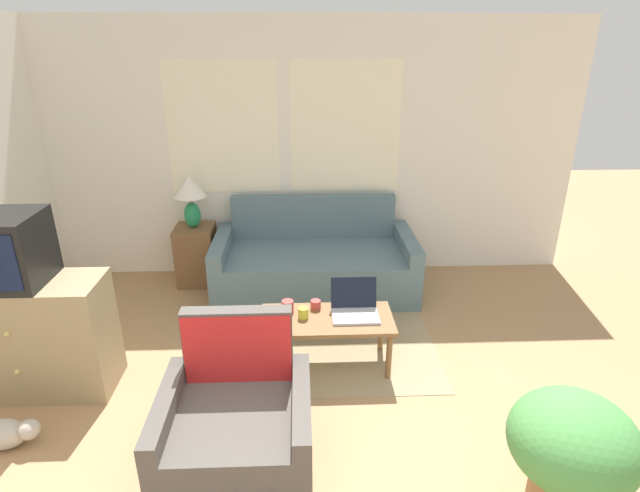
% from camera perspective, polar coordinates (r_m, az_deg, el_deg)
% --- Properties ---
extents(wall_back, '(5.89, 0.06, 2.60)m').
position_cam_1_polar(wall_back, '(5.19, -3.23, 10.68)').
color(wall_back, white).
rests_on(wall_back, ground_plane).
extents(rug, '(1.81, 2.07, 0.01)m').
position_cam_1_polar(rug, '(4.56, 0.32, -8.69)').
color(rug, '#9E8966').
rests_on(rug, ground_plane).
extents(couch, '(1.97, 0.94, 0.89)m').
position_cam_1_polar(couch, '(5.05, -0.62, -2.03)').
color(couch, slate).
rests_on(couch, ground_plane).
extents(armchair, '(0.86, 0.77, 0.90)m').
position_cam_1_polar(armchair, '(3.14, -9.43, -19.78)').
color(armchair, '#514C47').
rests_on(armchair, ground_plane).
extents(tv_dresser, '(1.09, 0.48, 0.86)m').
position_cam_1_polar(tv_dresser, '(4.12, -30.20, -8.93)').
color(tv_dresser, '#998460').
rests_on(tv_dresser, ground_plane).
extents(television, '(0.44, 0.47, 0.48)m').
position_cam_1_polar(television, '(3.85, -32.12, -0.36)').
color(television, black).
rests_on(television, tv_dresser).
extents(side_table, '(0.38, 0.38, 0.61)m').
position_cam_1_polar(side_table, '(5.32, -13.92, -0.98)').
color(side_table, brown).
rests_on(side_table, ground_plane).
extents(table_lamp, '(0.32, 0.32, 0.53)m').
position_cam_1_polar(table_lamp, '(5.10, -14.61, 5.83)').
color(table_lamp, '#1E8451').
rests_on(table_lamp, side_table).
extents(coffee_table, '(1.01, 0.48, 0.42)m').
position_cam_1_polar(coffee_table, '(3.84, 0.77, -8.87)').
color(coffee_table, brown).
rests_on(coffee_table, ground_plane).
extents(laptop, '(0.35, 0.31, 0.25)m').
position_cam_1_polar(laptop, '(3.85, 3.99, -6.99)').
color(laptop, '#B7B7BC').
rests_on(laptop, coffee_table).
extents(cup_navy, '(0.08, 0.08, 0.08)m').
position_cam_1_polar(cup_navy, '(3.80, -1.92, -7.64)').
color(cup_navy, gold).
rests_on(cup_navy, coffee_table).
extents(cup_yellow, '(0.09, 0.09, 0.10)m').
position_cam_1_polar(cup_yellow, '(3.86, -3.71, -6.96)').
color(cup_yellow, '#B23D38').
rests_on(cup_yellow, coffee_table).
extents(cup_white, '(0.08, 0.08, 0.07)m').
position_cam_1_polar(cup_white, '(3.92, -0.50, -6.71)').
color(cup_white, '#B23D38').
rests_on(cup_white, coffee_table).
extents(potted_plant, '(0.64, 0.64, 0.74)m').
position_cam_1_polar(potted_plant, '(3.01, 26.79, -19.93)').
color(potted_plant, '#996B42').
rests_on(potted_plant, ground_plane).
extents(cat_black, '(0.56, 0.20, 0.20)m').
position_cam_1_polar(cat_black, '(3.85, -32.29, -17.66)').
color(cat_black, '#B7AD9E').
rests_on(cat_black, ground_plane).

